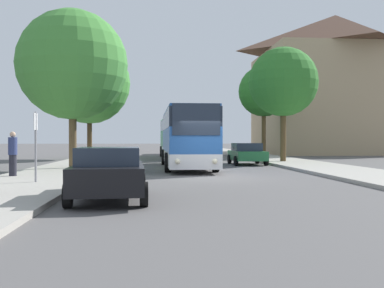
{
  "coord_description": "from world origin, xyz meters",
  "views": [
    {
      "loc": [
        -2.44,
        -19.03,
        1.67
      ],
      "look_at": [
        0.46,
        15.33,
        1.3
      ],
      "focal_mm": 42.0,
      "sensor_mm": 36.0,
      "label": 1
    }
  ],
  "objects_px": {
    "parked_car_right_near": "(247,153)",
    "bus_front": "(187,137)",
    "bus_stop_sign": "(36,138)",
    "bus_middle": "(177,137)",
    "tree_right_near": "(264,92)",
    "tree_right_mid": "(283,82)",
    "pedestrian_waiting_near": "(13,153)",
    "tree_left_far": "(73,65)",
    "parked_car_left_curb": "(109,173)",
    "tree_left_near": "(89,83)"
  },
  "relations": [
    {
      "from": "parked_car_right_near",
      "to": "bus_front",
      "type": "bearing_deg",
      "value": 36.53
    },
    {
      "from": "parked_car_right_near",
      "to": "bus_stop_sign",
      "type": "xyz_separation_m",
      "value": [
        -10.26,
        -12.69,
        0.96
      ]
    },
    {
      "from": "bus_middle",
      "to": "tree_right_near",
      "type": "distance_m",
      "value": 9.76
    },
    {
      "from": "tree_right_mid",
      "to": "parked_car_right_near",
      "type": "bearing_deg",
      "value": -154.56
    },
    {
      "from": "parked_car_right_near",
      "to": "bus_stop_sign",
      "type": "relative_size",
      "value": 1.57
    },
    {
      "from": "pedestrian_waiting_near",
      "to": "tree_left_far",
      "type": "relative_size",
      "value": 0.22
    },
    {
      "from": "parked_car_left_curb",
      "to": "pedestrian_waiting_near",
      "type": "bearing_deg",
      "value": 121.41
    },
    {
      "from": "bus_front",
      "to": "bus_stop_sign",
      "type": "distance_m",
      "value": 11.32
    },
    {
      "from": "bus_front",
      "to": "tree_left_far",
      "type": "distance_m",
      "value": 7.45
    },
    {
      "from": "pedestrian_waiting_near",
      "to": "tree_right_mid",
      "type": "xyz_separation_m",
      "value": [
        14.7,
        11.28,
        4.53
      ]
    },
    {
      "from": "tree_right_near",
      "to": "parked_car_right_near",
      "type": "bearing_deg",
      "value": -108.45
    },
    {
      "from": "parked_car_right_near",
      "to": "tree_left_near",
      "type": "height_order",
      "value": "tree_left_near"
    },
    {
      "from": "bus_stop_sign",
      "to": "tree_right_mid",
      "type": "height_order",
      "value": "tree_right_mid"
    },
    {
      "from": "bus_stop_sign",
      "to": "pedestrian_waiting_near",
      "type": "distance_m",
      "value": 3.25
    },
    {
      "from": "tree_left_far",
      "to": "tree_right_mid",
      "type": "xyz_separation_m",
      "value": [
        13.19,
        6.14,
        0.02
      ]
    },
    {
      "from": "pedestrian_waiting_near",
      "to": "bus_stop_sign",
      "type": "bearing_deg",
      "value": 115.31
    },
    {
      "from": "bus_front",
      "to": "tree_left_near",
      "type": "relative_size",
      "value": 1.2
    },
    {
      "from": "tree_right_mid",
      "to": "parked_car_left_curb",
      "type": "bearing_deg",
      "value": -119.2
    },
    {
      "from": "bus_stop_sign",
      "to": "tree_right_near",
      "type": "xyz_separation_m",
      "value": [
        14.6,
        25.69,
        4.51
      ]
    },
    {
      "from": "parked_car_right_near",
      "to": "tree_left_far",
      "type": "bearing_deg",
      "value": 24.76
    },
    {
      "from": "bus_front",
      "to": "tree_right_mid",
      "type": "bearing_deg",
      "value": 32.05
    },
    {
      "from": "pedestrian_waiting_near",
      "to": "parked_car_left_curb",
      "type": "bearing_deg",
      "value": 118.72
    },
    {
      "from": "tree_left_near",
      "to": "bus_front",
      "type": "bearing_deg",
      "value": -58.83
    },
    {
      "from": "pedestrian_waiting_near",
      "to": "tree_right_mid",
      "type": "relative_size",
      "value": 0.23
    },
    {
      "from": "pedestrian_waiting_near",
      "to": "tree_left_far",
      "type": "xyz_separation_m",
      "value": [
        1.52,
        5.14,
        4.51
      ]
    },
    {
      "from": "bus_front",
      "to": "tree_right_near",
      "type": "height_order",
      "value": "tree_right_near"
    },
    {
      "from": "bus_front",
      "to": "tree_left_far",
      "type": "bearing_deg",
      "value": -165.18
    },
    {
      "from": "parked_car_left_curb",
      "to": "tree_right_mid",
      "type": "distance_m",
      "value": 21.27
    },
    {
      "from": "bus_stop_sign",
      "to": "tree_left_near",
      "type": "distance_m",
      "value": 22.02
    },
    {
      "from": "parked_car_left_curb",
      "to": "tree_left_near",
      "type": "height_order",
      "value": "tree_left_near"
    },
    {
      "from": "bus_stop_sign",
      "to": "tree_left_far",
      "type": "height_order",
      "value": "tree_left_far"
    },
    {
      "from": "pedestrian_waiting_near",
      "to": "bus_middle",
      "type": "bearing_deg",
      "value": -116.42
    },
    {
      "from": "parked_car_right_near",
      "to": "tree_right_mid",
      "type": "xyz_separation_m",
      "value": [
        2.82,
        1.34,
        4.87
      ]
    },
    {
      "from": "bus_middle",
      "to": "tree_right_near",
      "type": "relative_size",
      "value": 1.37
    },
    {
      "from": "bus_middle",
      "to": "bus_stop_sign",
      "type": "relative_size",
      "value": 4.66
    },
    {
      "from": "parked_car_left_curb",
      "to": "bus_middle",
      "type": "bearing_deg",
      "value": 80.5
    },
    {
      "from": "bus_front",
      "to": "tree_left_near",
      "type": "bearing_deg",
      "value": 120.77
    },
    {
      "from": "bus_middle",
      "to": "parked_car_right_near",
      "type": "xyz_separation_m",
      "value": [
        4.03,
        -10.47,
        -1.14
      ]
    },
    {
      "from": "bus_middle",
      "to": "parked_car_left_curb",
      "type": "xyz_separation_m",
      "value": [
        -3.26,
        -27.2,
        -1.12
      ]
    },
    {
      "from": "bus_front",
      "to": "pedestrian_waiting_near",
      "type": "bearing_deg",
      "value": -138.81
    },
    {
      "from": "bus_stop_sign",
      "to": "tree_right_mid",
      "type": "relative_size",
      "value": 0.32
    },
    {
      "from": "bus_stop_sign",
      "to": "tree_right_mid",
      "type": "bearing_deg",
      "value": 47.02
    },
    {
      "from": "bus_middle",
      "to": "tree_left_far",
      "type": "relative_size",
      "value": 1.39
    },
    {
      "from": "pedestrian_waiting_near",
      "to": "tree_right_mid",
      "type": "distance_m",
      "value": 19.08
    },
    {
      "from": "bus_front",
      "to": "pedestrian_waiting_near",
      "type": "height_order",
      "value": "bus_front"
    },
    {
      "from": "bus_middle",
      "to": "parked_car_right_near",
      "type": "bearing_deg",
      "value": -70.76
    },
    {
      "from": "pedestrian_waiting_near",
      "to": "tree_left_near",
      "type": "height_order",
      "value": "tree_left_near"
    },
    {
      "from": "bus_front",
      "to": "tree_right_mid",
      "type": "xyz_separation_m",
      "value": [
        7.02,
        4.46,
        3.84
      ]
    },
    {
      "from": "bus_middle",
      "to": "parked_car_left_curb",
      "type": "height_order",
      "value": "bus_middle"
    },
    {
      "from": "parked_car_right_near",
      "to": "tree_right_mid",
      "type": "relative_size",
      "value": 0.5
    }
  ]
}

